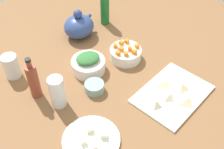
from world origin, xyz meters
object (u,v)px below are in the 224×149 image
bottle_0 (33,80)px  cutting_board (172,94)px  plate_tofu (91,140)px  bowl_carrots (126,54)px  drinking_glass_1 (57,92)px  drinking_glass_0 (11,66)px  bowl_greens (88,65)px  teapot (79,26)px  bottle_1 (105,9)px  bowl_small_side (94,87)px

bottle_0 → cutting_board: bearing=-52.6°
bottle_0 → plate_tofu: bearing=-95.7°
bowl_carrots → drinking_glass_1: size_ratio=1.05×
cutting_board → drinking_glass_0: (-33.10, 62.29, 5.01)cm
cutting_board → bowl_carrots: size_ratio=2.11×
bowl_carrots → cutting_board: bearing=-103.5°
bowl_greens → teapot: (17.00, 20.97, 3.00)cm
bottle_1 → drinking_glass_1: 60.66cm
bottle_0 → bottle_1: bearing=9.9°
cutting_board → plate_tofu: plate_tofu is taller
bowl_greens → cutting_board: bearing=-75.6°
plate_tofu → bottle_0: size_ratio=1.06×
bowl_carrots → drinking_glass_0: bearing=140.6°
teapot → bottle_0: bearing=-161.9°
bowl_small_side → bottle_0: (-16.58, 17.76, 6.46)cm
bottle_0 → bowl_carrots: bearing=-21.0°
teapot → bottle_1: size_ratio=0.86×
bowl_carrots → drinking_glass_1: drinking_glass_1 is taller
bowl_greens → bottle_0: size_ratio=0.76×
teapot → drinking_glass_1: teapot is taller
bowl_small_side → bottle_1: (42.40, 28.08, 6.61)cm
bowl_carrots → bottle_1: 32.05cm
drinking_glass_0 → bottle_0: bearing=-95.0°
bowl_small_side → drinking_glass_0: (-15.09, 34.73, 3.47)cm
teapot → bottle_0: size_ratio=0.87×
bowl_carrots → bottle_1: bottle_1 is taller
teapot → drinking_glass_1: (-39.63, -24.70, 1.32)cm
bottle_0 → drinking_glass_1: 11.33cm
plate_tofu → drinking_glass_1: 23.42cm
drinking_glass_1 → bowl_small_side: bearing=-25.1°
plate_tofu → drinking_glass_0: (4.77, 49.81, 4.91)cm
cutting_board → bowl_greens: (-9.74, 38.02, 2.32)cm
cutting_board → plate_tofu: 39.88cm
teapot → bottle_1: 17.68cm
cutting_board → bottle_1: bottle_1 is taller
bowl_greens → drinking_glass_1: size_ratio=1.07×
bowl_greens → teapot: teapot is taller
plate_tofu → drinking_glass_1: size_ratio=1.49×
bottle_1 → drinking_glass_0: bearing=173.4°
bottle_0 → drinking_glass_0: bearing=85.0°
bottle_0 → bottle_1: size_ratio=0.99×
plate_tofu → bowl_carrots: bearing=20.6°
bowl_carrots → drinking_glass_1: 39.97cm
plate_tofu → drinking_glass_0: 50.28cm
bowl_small_side → drinking_glass_0: drinking_glass_0 is taller
plate_tofu → teapot: (45.13, 46.51, 5.21)cm
bowl_greens → bowl_carrots: size_ratio=1.03×
bottle_0 → drinking_glass_0: (1.49, 16.97, -2.99)cm
bowl_small_side → drinking_glass_1: (-14.36, 6.73, 5.08)cm
bowl_carrots → drinking_glass_0: (-40.14, 32.93, 2.81)cm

